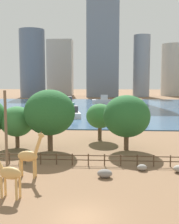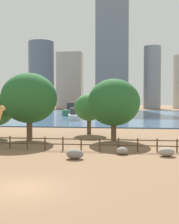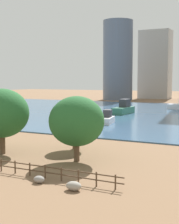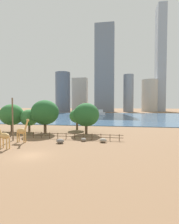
% 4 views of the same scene
% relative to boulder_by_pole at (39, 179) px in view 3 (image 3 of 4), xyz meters
% --- Properties ---
extents(ground_plane, '(400.00, 400.00, 0.00)m').
position_rel_boulder_by_pole_xyz_m(ground_plane, '(-5.39, 69.46, -0.32)').
color(ground_plane, brown).
extents(harbor_water, '(180.00, 86.00, 0.20)m').
position_rel_boulder_by_pole_xyz_m(harbor_water, '(-5.39, 66.46, -0.22)').
color(harbor_water, '#3D6084').
rests_on(harbor_water, ground).
extents(boulder_by_pole, '(1.03, 0.87, 0.65)m').
position_rel_boulder_by_pole_xyz_m(boulder_by_pole, '(0.00, 0.00, 0.00)').
color(boulder_by_pole, gray).
rests_on(boulder_by_pole, ground).
extents(boulder_small, '(1.40, 1.02, 0.77)m').
position_rel_boulder_by_pole_xyz_m(boulder_small, '(3.84, -0.38, 0.06)').
color(boulder_small, gray).
rests_on(boulder_small, ground).
extents(enclosure_fence, '(26.12, 0.14, 1.30)m').
position_rel_boulder_by_pole_xyz_m(enclosure_fence, '(-5.57, 1.46, 0.43)').
color(enclosure_fence, '#4C3826').
rests_on(enclosure_fence, ground).
extents(tree_left_large, '(6.32, 6.32, 7.48)m').
position_rel_boulder_by_pole_xyz_m(tree_left_large, '(-1.10, 8.78, 4.29)').
color(tree_left_large, brown).
rests_on(tree_left_large, ground).
extents(tree_center_broad, '(4.30, 4.30, 5.79)m').
position_rel_boulder_by_pole_xyz_m(tree_center_broad, '(-4.89, 14.89, 3.50)').
color(tree_center_broad, brown).
rests_on(tree_center_broad, ground).
extents(tree_left_small, '(6.83, 6.83, 8.22)m').
position_rel_boulder_by_pole_xyz_m(tree_left_small, '(-11.43, 8.00, 4.81)').
color(tree_left_small, brown).
rests_on(tree_left_small, ground).
extents(boat_sailboat, '(3.71, 6.80, 2.83)m').
position_rel_boulder_by_pole_xyz_m(boat_sailboat, '(-11.93, 40.66, 0.84)').
color(boat_sailboat, silver).
rests_on(boat_sailboat, harbor_water).
extents(boat_tug, '(3.38, 9.01, 3.94)m').
position_rel_boulder_by_pole_xyz_m(boat_tug, '(-16.70, 61.79, 1.21)').
color(boat_tug, '#337259').
rests_on(boat_tug, harbor_water).
extents(skyline_block_right, '(13.94, 13.94, 37.13)m').
position_rel_boulder_by_pole_xyz_m(skyline_block_right, '(-45.69, 126.13, 18.24)').
color(skyline_block_right, slate).
rests_on(skyline_block_right, ground).
extents(skyline_tower_short, '(15.37, 9.30, 34.23)m').
position_rel_boulder_by_pole_xyz_m(skyline_tower_short, '(-33.50, 145.84, 16.79)').
color(skyline_tower_short, '#B7B2A8').
rests_on(skyline_tower_short, ground).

